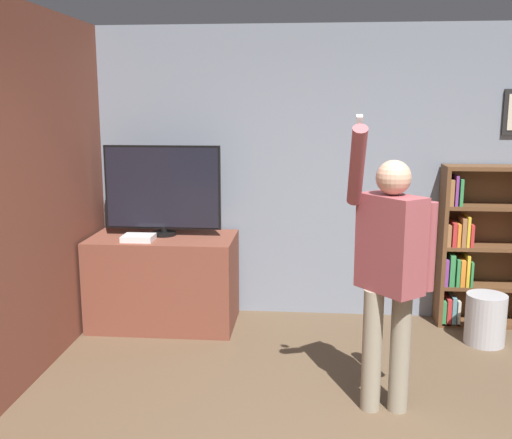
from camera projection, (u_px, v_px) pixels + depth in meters
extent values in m
cube|color=gray|center=(334.00, 174.00, 5.57)|extent=(6.42, 0.06, 2.70)
cube|color=brown|center=(32.00, 195.00, 4.34)|extent=(0.06, 4.45, 2.70)
cube|color=brown|center=(164.00, 281.00, 5.45)|extent=(1.29, 0.72, 0.82)
cylinder|color=black|center=(164.00, 234.00, 5.42)|extent=(0.22, 0.22, 0.03)
cylinder|color=black|center=(164.00, 229.00, 5.41)|extent=(0.06, 0.06, 0.05)
cube|color=black|center=(163.00, 187.00, 5.34)|extent=(1.04, 0.04, 0.75)
cube|color=black|center=(162.00, 188.00, 5.32)|extent=(1.01, 0.01, 0.71)
cube|color=white|center=(138.00, 238.00, 5.20)|extent=(0.27, 0.21, 0.05)
cube|color=brown|center=(442.00, 246.00, 5.42)|extent=(0.04, 0.28, 1.46)
cube|color=brown|center=(481.00, 243.00, 5.51)|extent=(0.81, 0.01, 1.46)
cube|color=brown|center=(480.00, 322.00, 5.52)|extent=(0.74, 0.28, 0.04)
cube|color=brown|center=(483.00, 286.00, 5.45)|extent=(0.74, 0.28, 0.04)
cube|color=brown|center=(486.00, 247.00, 5.38)|extent=(0.74, 0.28, 0.04)
cube|color=brown|center=(489.00, 207.00, 5.31)|extent=(0.74, 0.28, 0.04)
cube|color=brown|center=(492.00, 168.00, 5.25)|extent=(0.74, 0.28, 0.04)
cube|color=#338447|center=(442.00, 310.00, 5.51)|extent=(0.03, 0.23, 0.22)
cube|color=red|center=(447.00, 309.00, 5.51)|extent=(0.04, 0.26, 0.24)
cube|color=#5B8E99|center=(451.00, 308.00, 5.51)|extent=(0.04, 0.26, 0.26)
cube|color=beige|center=(456.00, 310.00, 5.50)|extent=(0.03, 0.24, 0.23)
cube|color=#7A3889|center=(445.00, 271.00, 5.42)|extent=(0.03, 0.21, 0.24)
cube|color=#338447|center=(450.00, 269.00, 5.41)|extent=(0.04, 0.21, 0.29)
cube|color=#338447|center=(455.00, 270.00, 5.44)|extent=(0.03, 0.26, 0.25)
cube|color=orange|center=(460.00, 271.00, 5.42)|extent=(0.04, 0.22, 0.24)
cube|color=gold|center=(465.00, 269.00, 5.42)|extent=(0.03, 0.24, 0.29)
cube|color=#338447|center=(469.00, 272.00, 5.42)|extent=(0.02, 0.24, 0.23)
cube|color=#99663D|center=(446.00, 234.00, 5.38)|extent=(0.03, 0.26, 0.19)
cube|color=red|center=(452.00, 233.00, 5.35)|extent=(0.04, 0.21, 0.21)
cube|color=orange|center=(457.00, 234.00, 5.35)|extent=(0.03, 0.21, 0.21)
cube|color=#99663D|center=(462.00, 231.00, 5.34)|extent=(0.04, 0.20, 0.25)
cube|color=gold|center=(466.00, 230.00, 5.35)|extent=(0.03, 0.23, 0.27)
cube|color=red|center=(469.00, 234.00, 5.35)|extent=(0.03, 0.23, 0.20)
cube|color=#99663D|center=(449.00, 191.00, 5.31)|extent=(0.03, 0.26, 0.23)
cube|color=#7A3889|center=(454.00, 190.00, 5.29)|extent=(0.02, 0.24, 0.27)
cube|color=#338447|center=(459.00, 192.00, 5.27)|extent=(0.03, 0.20, 0.24)
cylinder|color=gray|center=(372.00, 350.00, 3.91)|extent=(0.13, 0.13, 0.82)
cylinder|color=gray|center=(400.00, 351.00, 3.90)|extent=(0.13, 0.13, 0.82)
cube|color=#99474C|center=(391.00, 244.00, 3.77)|extent=(0.43, 0.46, 0.62)
sphere|color=tan|center=(394.00, 178.00, 3.69)|extent=(0.22, 0.22, 0.22)
cylinder|color=#99474C|center=(429.00, 247.00, 3.75)|extent=(0.09, 0.09, 0.57)
cylinder|color=#99474C|center=(357.00, 167.00, 3.58)|extent=(0.09, 0.40, 0.52)
cube|color=white|center=(359.00, 127.00, 3.48)|extent=(0.04, 0.09, 0.14)
cylinder|color=#B7B7BC|center=(485.00, 319.00, 5.03)|extent=(0.33, 0.33, 0.43)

